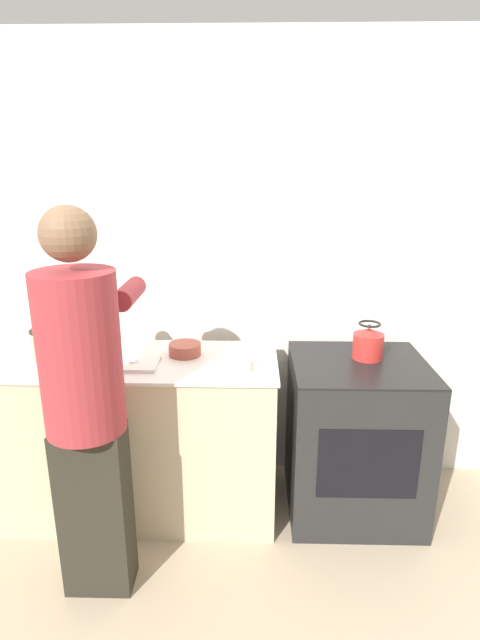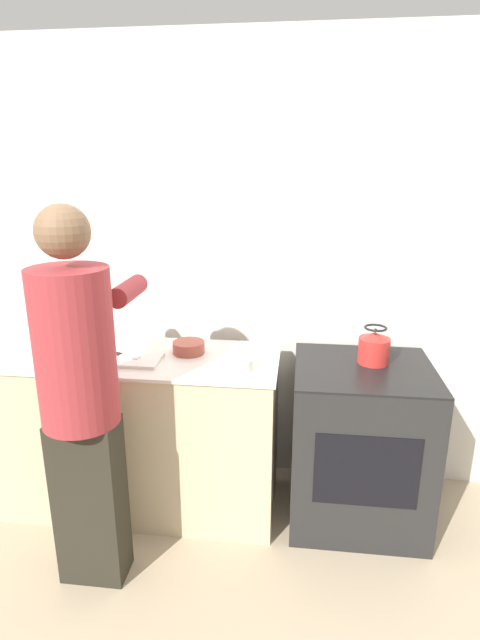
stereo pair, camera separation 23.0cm
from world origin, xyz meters
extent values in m
plane|color=tan|center=(0.00, 0.00, 0.00)|extent=(12.00, 12.00, 0.00)
cube|color=silver|center=(0.00, 0.74, 1.30)|extent=(8.00, 0.05, 2.60)
cube|color=#C6B28E|center=(-0.41, 0.29, 0.45)|extent=(1.51, 0.59, 0.90)
cube|color=silver|center=(-0.41, 0.29, 0.91)|extent=(1.54, 0.61, 0.02)
cube|color=black|center=(0.81, 0.34, 0.44)|extent=(0.72, 0.67, 0.88)
cube|color=black|center=(0.81, 0.34, 0.89)|extent=(0.72, 0.67, 0.01)
cube|color=black|center=(0.81, 0.00, 0.48)|extent=(0.51, 0.01, 0.39)
cube|color=#29261D|center=(-0.48, -0.28, 0.41)|extent=(0.30, 0.19, 0.82)
cylinder|color=maroon|center=(-0.48, -0.28, 1.17)|extent=(0.34, 0.34, 0.69)
sphere|color=brown|center=(-0.48, -0.28, 1.65)|extent=(0.22, 0.22, 0.22)
cylinder|color=maroon|center=(-0.62, 0.02, 1.35)|extent=(0.09, 0.30, 0.09)
cylinder|color=maroon|center=(-0.34, 0.02, 1.35)|extent=(0.09, 0.30, 0.09)
cube|color=silver|center=(-0.43, 0.20, 0.93)|extent=(0.34, 0.20, 0.02)
cube|color=silver|center=(-0.42, 0.22, 0.94)|extent=(0.12, 0.07, 0.01)
cube|color=black|center=(-0.51, 0.25, 0.94)|extent=(0.08, 0.05, 0.01)
cylinder|color=red|center=(0.86, 0.40, 0.96)|extent=(0.17, 0.17, 0.14)
cone|color=red|center=(0.86, 0.40, 1.05)|extent=(0.13, 0.13, 0.03)
sphere|color=black|center=(0.86, 0.40, 1.08)|extent=(0.02, 0.02, 0.02)
torus|color=black|center=(0.86, 0.40, 1.09)|extent=(0.12, 0.12, 0.01)
cylinder|color=#9E4738|center=(-0.14, 0.36, 0.95)|extent=(0.18, 0.18, 0.07)
cylinder|color=silver|center=(0.15, 0.17, 0.95)|extent=(0.16, 0.16, 0.06)
cylinder|color=tan|center=(-0.87, 0.29, 0.99)|extent=(0.14, 0.14, 0.15)
cylinder|color=#28231E|center=(-0.87, 0.29, 1.08)|extent=(0.15, 0.15, 0.01)
camera|label=1|loc=(0.22, -2.17, 1.90)|focal=28.00mm
camera|label=2|loc=(0.45, -2.15, 1.90)|focal=28.00mm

